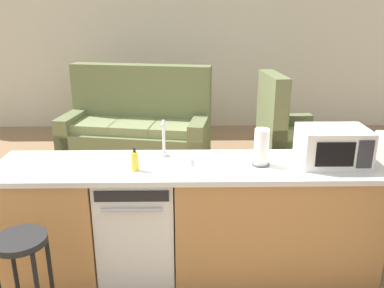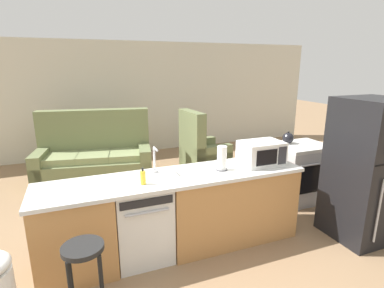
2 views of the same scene
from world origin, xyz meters
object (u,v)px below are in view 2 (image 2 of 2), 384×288
at_px(refrigerator, 366,170).
at_px(armchair, 201,152).
at_px(paper_towel_roll, 222,158).
at_px(soap_bottle, 143,177).
at_px(kettle, 288,138).
at_px(bar_stool, 85,269).
at_px(dishwasher, 142,222).
at_px(stove_range, 299,172).
at_px(microwave, 261,153).
at_px(couch, 95,158).

height_order(refrigerator, armchair, refrigerator).
height_order(paper_towel_roll, soap_bottle, paper_towel_roll).
bearing_deg(kettle, bar_stool, -154.79).
relative_size(refrigerator, soap_bottle, 9.72).
height_order(dishwasher, paper_towel_roll, paper_towel_roll).
relative_size(stove_range, microwave, 1.80).
relative_size(paper_towel_roll, bar_stool, 0.38).
bearing_deg(refrigerator, paper_towel_roll, 162.23).
bearing_deg(couch, stove_range, -36.12).
xyz_separation_m(kettle, armchair, (-0.69, 1.78, -0.64)).
distance_m(refrigerator, microwave, 1.26).
height_order(dishwasher, stove_range, stove_range).
bearing_deg(soap_bottle, bar_stool, -133.94).
xyz_separation_m(microwave, kettle, (0.95, 0.68, -0.05)).
height_order(microwave, kettle, microwave).
bearing_deg(bar_stool, paper_towel_roll, 25.34).
bearing_deg(armchair, stove_range, -65.99).
bearing_deg(soap_bottle, paper_towel_roll, 5.71).
distance_m(microwave, bar_stool, 2.28).
bearing_deg(kettle, dishwasher, -164.42).
height_order(stove_range, soap_bottle, soap_bottle).
xyz_separation_m(stove_range, bar_stool, (-3.21, -1.30, 0.08)).
bearing_deg(bar_stool, stove_range, 22.09).
distance_m(dishwasher, paper_towel_roll, 1.13).
distance_m(microwave, armchair, 2.57).
relative_size(stove_range, soap_bottle, 5.11).
bearing_deg(paper_towel_roll, dishwasher, 178.86).
bearing_deg(microwave, armchair, 83.91).
xyz_separation_m(refrigerator, kettle, (-0.17, 1.23, 0.13)).
relative_size(kettle, bar_stool, 0.28).
height_order(soap_bottle, couch, couch).
distance_m(soap_bottle, bar_stool, 0.99).
xyz_separation_m(kettle, couch, (-2.73, 1.98, -0.59)).
relative_size(microwave, armchair, 0.42).
relative_size(microwave, bar_stool, 0.68).
height_order(dishwasher, soap_bottle, soap_bottle).
bearing_deg(dishwasher, paper_towel_roll, -1.14).
bearing_deg(stove_range, armchair, 114.01).
distance_m(dishwasher, stove_range, 2.66).
relative_size(bar_stool, armchair, 0.62).
bearing_deg(couch, microwave, -56.25).
xyz_separation_m(refrigerator, armchair, (-0.85, 3.01, -0.51)).
distance_m(refrigerator, kettle, 1.25).
xyz_separation_m(refrigerator, paper_towel_roll, (-1.66, 0.53, 0.18)).
height_order(refrigerator, couch, refrigerator).
height_order(stove_range, bar_stool, stove_range).
bearing_deg(stove_range, microwave, -153.76).
bearing_deg(refrigerator, stove_range, 89.99).
bearing_deg(couch, bar_stool, -95.26).
distance_m(dishwasher, soap_bottle, 0.56).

